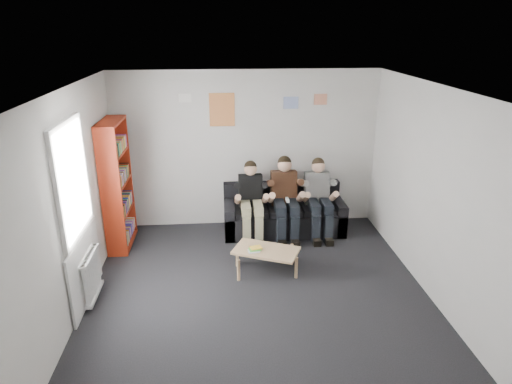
% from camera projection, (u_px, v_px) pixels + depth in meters
% --- Properties ---
extents(room_shell, '(5.00, 5.00, 5.00)m').
position_uv_depth(room_shell, '(260.00, 204.00, 5.50)').
color(room_shell, black).
rests_on(room_shell, ground).
extents(sofa, '(2.04, 0.83, 0.79)m').
position_uv_depth(sofa, '(283.00, 215.00, 7.89)').
color(sofa, black).
rests_on(sofa, ground).
extents(bookshelf, '(0.31, 0.92, 2.04)m').
position_uv_depth(bookshelf, '(118.00, 185.00, 7.13)').
color(bookshelf, '#9B2710').
rests_on(bookshelf, ground).
extents(coffee_table, '(0.90, 0.50, 0.36)m').
position_uv_depth(coffee_table, '(266.00, 252.00, 6.53)').
color(coffee_table, tan).
rests_on(coffee_table, ground).
extents(game_cases, '(0.20, 0.17, 0.04)m').
position_uv_depth(game_cases, '(255.00, 249.00, 6.47)').
color(game_cases, silver).
rests_on(game_cases, coffee_table).
extents(person_left, '(0.40, 0.85, 1.27)m').
position_uv_depth(person_left, '(251.00, 201.00, 7.55)').
color(person_left, black).
rests_on(person_left, sofa).
extents(person_middle, '(0.43, 0.92, 1.34)m').
position_uv_depth(person_middle, '(285.00, 199.00, 7.58)').
color(person_middle, '#442916').
rests_on(person_middle, sofa).
extents(person_right, '(0.41, 0.87, 1.30)m').
position_uv_depth(person_right, '(319.00, 199.00, 7.63)').
color(person_right, silver).
rests_on(person_right, sofa).
extents(radiator, '(0.10, 0.64, 0.60)m').
position_uv_depth(radiator, '(92.00, 275.00, 5.87)').
color(radiator, white).
rests_on(radiator, ground).
extents(window, '(0.05, 1.30, 2.36)m').
position_uv_depth(window, '(79.00, 228.00, 5.62)').
color(window, white).
rests_on(window, room_shell).
extents(poster_large, '(0.42, 0.01, 0.55)m').
position_uv_depth(poster_large, '(222.00, 110.00, 7.55)').
color(poster_large, gold).
rests_on(poster_large, room_shell).
extents(poster_blue, '(0.25, 0.01, 0.20)m').
position_uv_depth(poster_blue, '(291.00, 103.00, 7.60)').
color(poster_blue, '#3866C1').
rests_on(poster_blue, room_shell).
extents(poster_pink, '(0.22, 0.01, 0.18)m').
position_uv_depth(poster_pink, '(320.00, 99.00, 7.63)').
color(poster_pink, '#CC408B').
rests_on(poster_pink, room_shell).
extents(poster_sign, '(0.20, 0.01, 0.14)m').
position_uv_depth(poster_sign, '(185.00, 98.00, 7.43)').
color(poster_sign, white).
rests_on(poster_sign, room_shell).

